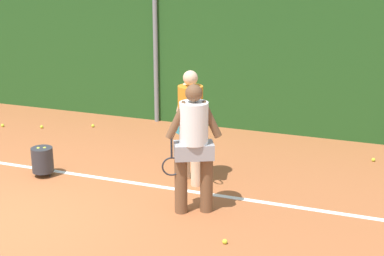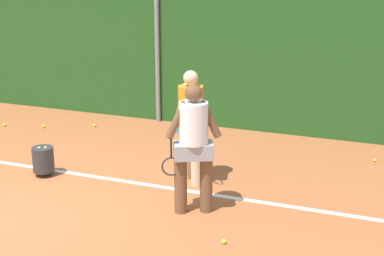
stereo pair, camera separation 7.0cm
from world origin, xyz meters
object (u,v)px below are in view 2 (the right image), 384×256
ball_hopper (43,159)px  tennis_ball_3 (4,125)px  player_foreground_near (193,142)px  tennis_ball_8 (94,125)px  tennis_ball_2 (375,160)px  player_midcourt (191,121)px  tennis_ball_6 (224,242)px  tennis_ball_4 (43,126)px

ball_hopper → tennis_ball_3: ball_hopper is taller
player_foreground_near → tennis_ball_8: size_ratio=28.82×
tennis_ball_8 → player_foreground_near: bearing=-42.3°
tennis_ball_2 → tennis_ball_3: same height
player_midcourt → tennis_ball_3: player_midcourt is taller
tennis_ball_3 → tennis_ball_8: (1.84, 0.66, 0.00)m
player_foreground_near → tennis_ball_6: bearing=106.6°
tennis_ball_4 → tennis_ball_8: bearing=24.5°
tennis_ball_2 → tennis_ball_4: (-6.79, -0.37, 0.00)m
player_foreground_near → player_midcourt: player_foreground_near is taller
player_midcourt → tennis_ball_6: bearing=-20.1°
player_foreground_near → tennis_ball_6: player_foreground_near is taller
tennis_ball_4 → tennis_ball_6: same height
ball_hopper → tennis_ball_3: bearing=139.6°
tennis_ball_4 → tennis_ball_6: (5.19, -3.49, 0.00)m
player_midcourt → tennis_ball_8: bearing=-177.4°
ball_hopper → tennis_ball_2: size_ratio=7.78×
tennis_ball_3 → tennis_ball_4: bearing=13.8°
tennis_ball_6 → tennis_ball_2: bearing=67.5°
tennis_ball_4 → tennis_ball_6: size_ratio=1.00×
tennis_ball_2 → tennis_ball_6: size_ratio=1.00×
player_foreground_near → tennis_ball_3: player_foreground_near is taller
tennis_ball_3 → ball_hopper: bearing=-40.4°
ball_hopper → tennis_ball_8: 2.83m
player_midcourt → tennis_ball_3: bearing=-159.2°
tennis_ball_6 → tennis_ball_8: bearing=136.8°
player_midcourt → tennis_ball_2: 3.58m
player_midcourt → tennis_ball_3: (-4.88, 1.46, -1.01)m
ball_hopper → tennis_ball_3: size_ratio=7.78×
player_midcourt → tennis_ball_2: (2.76, 2.04, -1.01)m
tennis_ball_2 → player_midcourt: bearing=-143.6°
ball_hopper → tennis_ball_4: size_ratio=7.78×
player_foreground_near → tennis_ball_6: size_ratio=28.82×
player_midcourt → tennis_ball_8: size_ratio=28.23×
ball_hopper → tennis_ball_6: size_ratio=7.78×
tennis_ball_6 → tennis_ball_3: bearing=151.5°
tennis_ball_3 → tennis_ball_8: 1.95m
tennis_ball_3 → tennis_ball_6: same height
tennis_ball_2 → ball_hopper: bearing=-152.7°
player_foreground_near → tennis_ball_3: bearing=-51.6°
ball_hopper → tennis_ball_6: bearing=-18.4°
tennis_ball_3 → tennis_ball_4: (0.85, 0.21, 0.00)m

